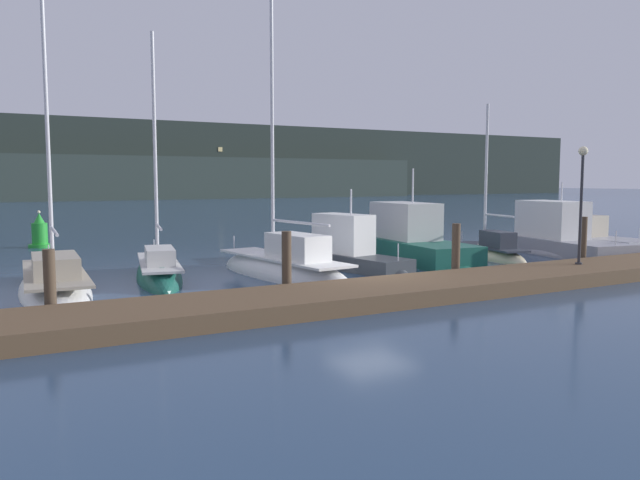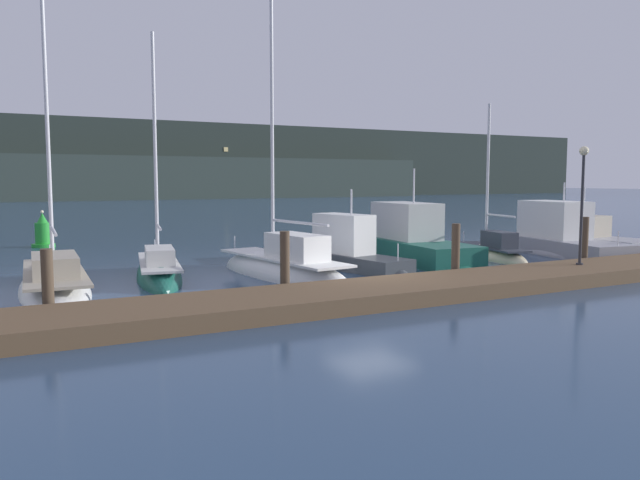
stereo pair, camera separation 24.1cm
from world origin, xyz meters
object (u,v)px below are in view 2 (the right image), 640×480
at_px(sailboat_berth_3, 55,288).
at_px(sailboat_berth_5, 283,273).
at_px(sailboat_berth_8, 491,255).
at_px(motorboat_berth_7, 413,249).
at_px(motorboat_berth_9, 562,245).
at_px(motorboat_berth_6, 351,259).
at_px(sailboat_berth_4, 159,276).
at_px(channel_buoy, 43,234).
at_px(motorboat_berth_10, 583,242).
at_px(dock_lamppost, 583,186).

distance_m(sailboat_berth_3, sailboat_berth_5, 7.31).
distance_m(sailboat_berth_3, sailboat_berth_8, 17.32).
xyz_separation_m(motorboat_berth_7, motorboat_berth_9, (7.28, -1.37, -0.04)).
xyz_separation_m(motorboat_berth_7, sailboat_berth_8, (3.38, -1.04, -0.35)).
relative_size(motorboat_berth_6, sailboat_berth_8, 0.82).
bearing_deg(sailboat_berth_5, sailboat_berth_8, 2.90).
relative_size(sailboat_berth_4, channel_buoy, 4.93).
distance_m(motorboat_berth_10, channel_buoy, 27.18).
bearing_deg(motorboat_berth_6, motorboat_berth_7, 12.99).
xyz_separation_m(sailboat_berth_4, sailboat_berth_8, (13.93, -1.19, 0.04)).
distance_m(sailboat_berth_4, motorboat_berth_9, 17.90).
bearing_deg(sailboat_berth_8, motorboat_berth_7, 162.84).
height_order(sailboat_berth_3, motorboat_berth_7, sailboat_berth_3).
distance_m(motorboat_berth_10, dock_lamppost, 11.10).
bearing_deg(motorboat_berth_7, motorboat_berth_10, 1.67).
bearing_deg(sailboat_berth_8, motorboat_berth_6, 178.01).
bearing_deg(sailboat_berth_4, dock_lamppost, -26.79).
bearing_deg(channel_buoy, sailboat_berth_8, -40.19).
relative_size(sailboat_berth_5, motorboat_berth_9, 1.57).
xyz_separation_m(motorboat_berth_6, motorboat_berth_7, (3.49, 0.81, 0.14)).
height_order(sailboat_berth_5, motorboat_berth_10, sailboat_berth_5).
relative_size(sailboat_berth_3, motorboat_berth_10, 1.45).
bearing_deg(motorboat_berth_9, sailboat_berth_4, 175.15).
bearing_deg(channel_buoy, sailboat_berth_4, -78.06).
bearing_deg(sailboat_berth_8, motorboat_berth_10, 10.45).
height_order(sailboat_berth_3, motorboat_berth_6, sailboat_berth_3).
xyz_separation_m(sailboat_berth_3, sailboat_berth_8, (17.32, -0.10, 0.01)).
bearing_deg(dock_lamppost, channel_buoy, 128.89).
xyz_separation_m(sailboat_berth_5, motorboat_berth_7, (6.65, 1.55, 0.34)).
distance_m(sailboat_berth_3, channel_buoy, 13.99).
xyz_separation_m(motorboat_berth_6, motorboat_berth_10, (14.24, 1.12, -0.09)).
xyz_separation_m(sailboat_berth_4, dock_lamppost, (12.93, -6.53, 3.06)).
bearing_deg(sailboat_berth_3, sailboat_berth_4, 17.72).
bearing_deg(sailboat_berth_3, motorboat_berth_10, 2.91).
relative_size(sailboat_berth_4, motorboat_berth_6, 1.56).
bearing_deg(motorboat_berth_7, sailboat_berth_5, -166.86).
distance_m(sailboat_berth_5, channel_buoy, 16.02).
xyz_separation_m(sailboat_berth_3, motorboat_berth_7, (13.94, 0.94, 0.36)).
height_order(motorboat_berth_7, dock_lamppost, dock_lamppost).
height_order(motorboat_berth_10, dock_lamppost, dock_lamppost).
relative_size(motorboat_berth_7, dock_lamppost, 1.90).
height_order(sailboat_berth_4, dock_lamppost, sailboat_berth_4).
xyz_separation_m(sailboat_berth_5, motorboat_berth_10, (17.40, 1.87, 0.11)).
relative_size(motorboat_berth_6, dock_lamppost, 1.44).
relative_size(motorboat_berth_7, sailboat_berth_8, 1.07).
distance_m(sailboat_berth_5, motorboat_berth_6, 3.25).
relative_size(motorboat_berth_6, channel_buoy, 3.17).
bearing_deg(sailboat_berth_8, motorboat_berth_9, -4.77).
bearing_deg(dock_lamppost, sailboat_berth_5, 151.86).
height_order(sailboat_berth_5, motorboat_berth_9, sailboat_berth_5).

